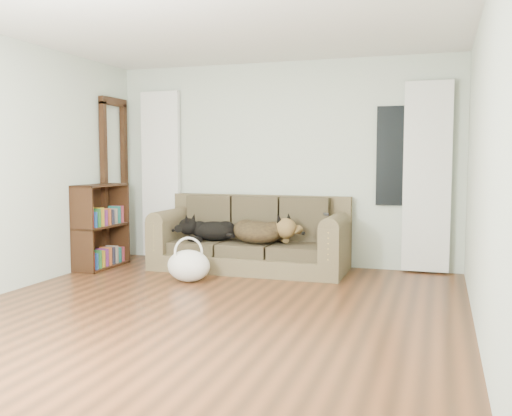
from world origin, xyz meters
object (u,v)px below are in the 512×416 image
(bookshelf, at_px, (101,228))
(dog_black_lab, at_px, (211,230))
(dog_shepherd, at_px, (260,232))
(tote_bag, at_px, (189,267))
(sofa, at_px, (250,233))

(bookshelf, bearing_deg, dog_black_lab, 15.65)
(dog_shepherd, relative_size, bookshelf, 0.65)
(dog_shepherd, distance_m, tote_bag, 1.02)
(tote_bag, relative_size, bookshelf, 0.47)
(tote_bag, bearing_deg, dog_black_lab, 94.40)
(sofa, height_order, dog_shepherd, sofa)
(dog_shepherd, height_order, tote_bag, dog_shepherd)
(sofa, xyz_separation_m, bookshelf, (-1.82, -0.44, 0.05))
(sofa, xyz_separation_m, dog_shepherd, (0.17, -0.11, 0.04))
(dog_black_lab, height_order, dog_shepherd, dog_shepherd)
(dog_black_lab, bearing_deg, bookshelf, -161.70)
(dog_shepherd, bearing_deg, dog_black_lab, 20.88)
(dog_black_lab, distance_m, dog_shepherd, 0.66)
(dog_black_lab, xyz_separation_m, dog_shepherd, (0.66, -0.05, 0.01))
(bookshelf, bearing_deg, dog_shepherd, 9.17)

